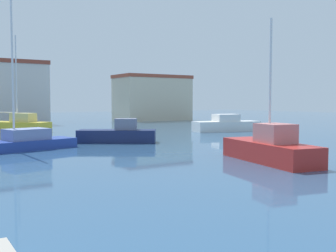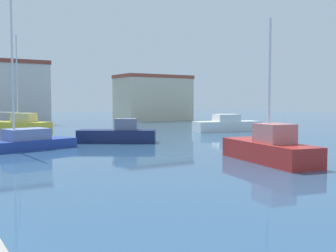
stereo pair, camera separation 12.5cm
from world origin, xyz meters
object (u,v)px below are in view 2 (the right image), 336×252
(motorboat_white_center_channel, at_px, (227,125))
(motorboat_navy_distant_north, at_px, (118,134))
(sailboat_blue_far_right, at_px, (17,142))
(sailboat_yellow_mid_harbor, at_px, (19,125))
(sailboat_red_far_left, at_px, (269,148))

(motorboat_white_center_channel, xyz_separation_m, motorboat_navy_distant_north, (-13.61, -4.19, -0.06))
(sailboat_blue_far_right, xyz_separation_m, motorboat_navy_distant_north, (7.11, 1.05, 0.07))
(sailboat_blue_far_right, distance_m, sailboat_yellow_mid_harbor, 15.16)
(sailboat_yellow_mid_harbor, xyz_separation_m, motorboat_navy_distant_north, (3.95, -13.78, -0.10))
(sailboat_blue_far_right, bearing_deg, motorboat_white_center_channel, 14.17)
(sailboat_red_far_left, bearing_deg, motorboat_navy_distant_north, 100.34)
(sailboat_blue_far_right, height_order, motorboat_navy_distant_north, sailboat_blue_far_right)
(sailboat_yellow_mid_harbor, height_order, motorboat_navy_distant_north, sailboat_yellow_mid_harbor)
(motorboat_white_center_channel, xyz_separation_m, sailboat_blue_far_right, (-20.73, -5.23, -0.14))
(motorboat_white_center_channel, xyz_separation_m, sailboat_yellow_mid_harbor, (-17.56, 9.59, 0.03))
(motorboat_white_center_channel, bearing_deg, sailboat_yellow_mid_harbor, 151.35)
(sailboat_blue_far_right, bearing_deg, sailboat_yellow_mid_harbor, 77.96)
(motorboat_white_center_channel, height_order, motorboat_navy_distant_north, motorboat_navy_distant_north)
(sailboat_red_far_left, distance_m, motorboat_white_center_channel, 20.09)
(sailboat_blue_far_right, distance_m, motorboat_navy_distant_north, 7.19)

